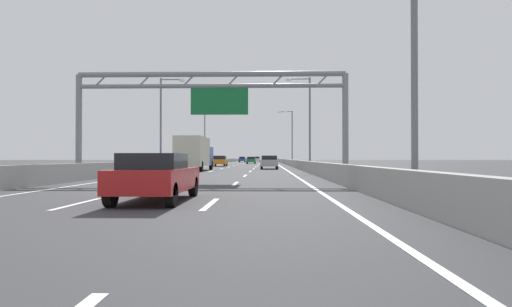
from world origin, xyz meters
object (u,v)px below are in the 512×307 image
at_px(streetlamp_right_far, 291,134).
at_px(silver_car, 269,162).
at_px(streetlamp_left_mid, 163,118).
at_px(orange_car, 220,161).
at_px(sign_gantry, 212,97).
at_px(red_car, 156,176).
at_px(white_car, 257,159).
at_px(box_truck, 195,153).
at_px(streetlamp_right_mid, 308,117).
at_px(green_car, 251,160).
at_px(streetlamp_right_near, 406,18).
at_px(blue_car, 242,159).
at_px(streetlamp_left_far, 206,134).
at_px(yellow_car, 268,160).

height_order(streetlamp_right_far, silver_car, streetlamp_right_far).
height_order(streetlamp_left_mid, orange_car, streetlamp_left_mid).
height_order(sign_gantry, red_car, sign_gantry).
distance_m(white_car, box_truck, 90.50).
xyz_separation_m(streetlamp_right_mid, green_car, (-7.48, 44.45, -4.66)).
bearing_deg(red_car, orange_car, 94.28).
bearing_deg(streetlamp_right_near, blue_car, 95.97).
bearing_deg(streetlamp_left_mid, sign_gantry, -68.01).
distance_m(streetlamp_right_near, orange_car, 50.27).
xyz_separation_m(sign_gantry, streetlamp_left_mid, (-7.53, 18.65, 0.56)).
bearing_deg(streetlamp_right_mid, blue_car, 98.39).
bearing_deg(streetlamp_right_near, silver_car, 96.49).
distance_m(green_car, blue_car, 31.34).
bearing_deg(streetlamp_left_mid, streetlamp_left_far, 90.00).
distance_m(sign_gantry, blue_car, 94.39).
xyz_separation_m(streetlamp_left_mid, white_car, (7.66, 86.68, -4.61)).
relative_size(streetlamp_right_near, streetlamp_right_far, 1.00).
bearing_deg(green_car, blue_car, 96.73).
distance_m(streetlamp_left_far, red_car, 63.20).
distance_m(green_car, silver_car, 41.17).
bearing_deg(yellow_car, streetlamp_right_far, -72.42).
bearing_deg(silver_car, white_car, 92.31).
distance_m(streetlamp_right_far, red_car, 63.17).
relative_size(white_car, box_truck, 0.52).
xyz_separation_m(blue_car, box_truck, (0.15, -79.31, 0.93)).
bearing_deg(streetlamp_left_mid, streetlamp_right_far, 64.28).
relative_size(orange_car, white_car, 0.95).
relative_size(streetlamp_left_mid, silver_car, 2.09).
xyz_separation_m(sign_gantry, box_truck, (-3.60, 14.91, -3.14)).
bearing_deg(streetlamp_left_far, red_car, -83.06).
height_order(streetlamp_left_mid, blue_car, streetlamp_left_mid).
distance_m(sign_gantry, yellow_car, 62.66).
distance_m(streetlamp_right_mid, streetlamp_right_far, 30.99).
distance_m(red_car, silver_car, 35.17).
relative_size(streetlamp_right_far, red_car, 2.24).
relative_size(streetlamp_right_far, yellow_car, 2.31).
bearing_deg(green_car, box_truck, -94.19).
bearing_deg(streetlamp_right_mid, streetlamp_left_far, 115.72).
xyz_separation_m(orange_car, blue_car, (-0.14, 57.74, -0.01)).
height_order(streetlamp_left_mid, white_car, streetlamp_left_mid).
bearing_deg(streetlamp_left_far, yellow_car, 49.61).
xyz_separation_m(streetlamp_right_near, streetlamp_right_far, (0.00, 61.98, 0.00)).
bearing_deg(yellow_car, box_truck, -98.33).
xyz_separation_m(streetlamp_left_mid, box_truck, (3.93, -3.74, -3.70)).
distance_m(streetlamp_right_far, yellow_car, 14.21).
xyz_separation_m(silver_car, blue_car, (-7.24, 72.14, 0.00)).
height_order(streetlamp_right_mid, silver_car, streetlamp_right_mid).
height_order(streetlamp_left_far, box_truck, streetlamp_left_far).
xyz_separation_m(orange_car, silver_car, (7.10, -14.41, -0.01)).
bearing_deg(streetlamp_right_mid, streetlamp_right_far, 90.00).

